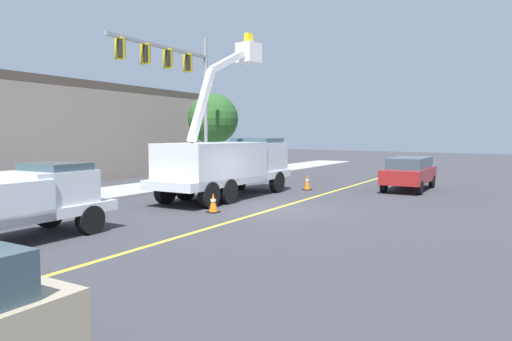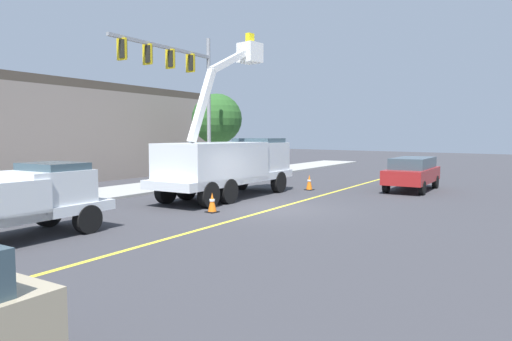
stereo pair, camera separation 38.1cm
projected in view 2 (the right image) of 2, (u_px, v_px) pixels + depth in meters
name	position (u px, v px, depth m)	size (l,w,h in m)	color
ground	(273.00, 209.00, 17.73)	(120.00, 120.00, 0.00)	#38383D
sidewalk_far_side	(114.00, 192.00, 22.44)	(60.00, 3.60, 0.12)	#9E9E99
lane_centre_stripe	(273.00, 209.00, 17.73)	(50.00, 0.16, 0.01)	yellow
utility_bucket_truck	(229.00, 162.00, 20.96)	(8.50, 3.82, 7.58)	silver
service_pickup_truck	(4.00, 201.00, 12.19)	(5.87, 3.00, 2.06)	silver
passing_minivan	(412.00, 172.00, 23.57)	(5.05, 2.67, 1.69)	maroon
traffic_cone_mid_front	(212.00, 203.00, 16.94)	(0.40, 0.40, 0.73)	black
traffic_cone_mid_rear	(309.00, 182.00, 23.74)	(0.40, 0.40, 0.80)	black
traffic_signal_mast	(181.00, 78.00, 24.74)	(7.39, 1.48, 8.45)	gray
commercial_building_backdrop	(57.00, 132.00, 29.91)	(26.46, 12.44, 6.08)	gray
street_tree_right	(217.00, 119.00, 30.93)	(3.39, 3.39, 5.62)	brown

